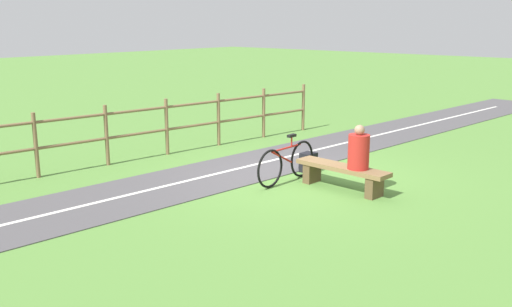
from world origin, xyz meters
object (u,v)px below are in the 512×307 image
at_px(bicycle, 287,163).
at_px(person_seated, 359,150).
at_px(backpack, 308,162).
at_px(bench, 342,173).

bearing_deg(bicycle, person_seated, 99.50).
distance_m(bicycle, backpack, 0.91).
relative_size(bench, backpack, 4.70).
bearing_deg(bicycle, backpack, -172.39).
bearing_deg(bench, bicycle, 17.65).
height_order(bench, person_seated, person_seated).
relative_size(person_seated, backpack, 1.99).
height_order(bench, backpack, bench).
bearing_deg(backpack, person_seated, 158.25).
height_order(bench, bicycle, bicycle).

